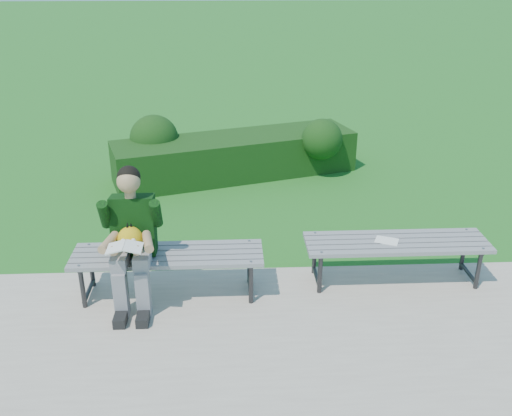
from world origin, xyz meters
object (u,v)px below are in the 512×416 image
seated_boy (132,235)px  paper_sheet (387,241)px  bench_left (168,258)px  bench_right (396,246)px  hedge (231,152)px

seated_boy → paper_sheet: size_ratio=4.95×
bench_left → bench_right: (2.23, 0.15, 0.00)m
hedge → seated_boy: 3.56m
bench_right → seated_boy: size_ratio=1.37×
bench_left → bench_right: bearing=3.8°
bench_right → bench_left: bearing=-176.2°
paper_sheet → bench_left: bearing=-176.1°
bench_right → paper_sheet: bench_right is taller
hedge → bench_left: size_ratio=2.05×
hedge → seated_boy: (-0.93, -3.41, 0.35)m
paper_sheet → hedge: bearing=115.4°
bench_right → paper_sheet: (-0.10, -0.00, 0.06)m
bench_left → seated_boy: seated_boy is taller
bench_right → paper_sheet: size_ratio=6.77×
hedge → paper_sheet: size_ratio=13.89×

